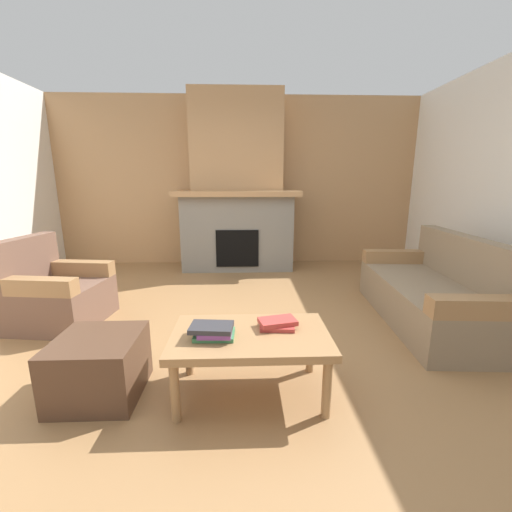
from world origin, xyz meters
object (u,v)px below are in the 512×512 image
at_px(coffee_table, 251,341).
at_px(ottoman, 99,366).
at_px(armchair, 55,294).
at_px(couch, 436,294).
at_px(fireplace, 237,195).

height_order(coffee_table, ottoman, coffee_table).
bearing_deg(armchair, couch, -1.82).
bearing_deg(coffee_table, armchair, 147.81).
distance_m(fireplace, ottoman, 3.51).
bearing_deg(fireplace, couch, -48.37).
distance_m(couch, armchair, 3.73).
relative_size(couch, coffee_table, 1.86).
distance_m(fireplace, armchair, 2.88).
bearing_deg(couch, coffee_table, -149.99).
xyz_separation_m(fireplace, armchair, (-1.75, -2.11, -0.87)).
xyz_separation_m(armchair, ottoman, (0.90, -1.16, -0.09)).
relative_size(couch, armchair, 2.18).
bearing_deg(ottoman, fireplace, 75.54).
distance_m(fireplace, couch, 3.11).
relative_size(fireplace, couch, 1.45).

